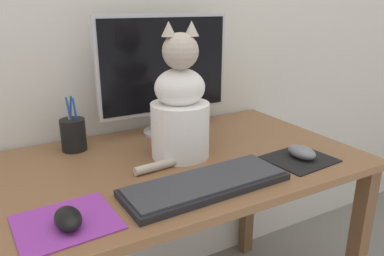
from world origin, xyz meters
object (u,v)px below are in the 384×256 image
(monitor, at_px, (165,71))
(computer_mouse_right, at_px, (302,152))
(keyboard, at_px, (206,184))
(computer_mouse_left, at_px, (68,218))
(cat, at_px, (180,109))
(pen_cup, at_px, (73,134))

(monitor, xyz_separation_m, computer_mouse_right, (0.26, -0.44, -0.21))
(monitor, xyz_separation_m, keyboard, (-0.10, -0.46, -0.22))
(monitor, height_order, computer_mouse_left, monitor)
(cat, bearing_deg, computer_mouse_right, -18.03)
(keyboard, xyz_separation_m, computer_mouse_right, (0.37, 0.02, 0.01))
(cat, bearing_deg, keyboard, -85.51)
(computer_mouse_right, height_order, cat, cat)
(cat, distance_m, pen_cup, 0.37)
(keyboard, height_order, pen_cup, pen_cup)
(computer_mouse_left, relative_size, pen_cup, 0.53)
(monitor, relative_size, cat, 1.20)
(keyboard, relative_size, computer_mouse_right, 4.51)
(keyboard, bearing_deg, pen_cup, 116.53)
(computer_mouse_right, distance_m, pen_cup, 0.75)
(cat, bearing_deg, computer_mouse_left, -133.77)
(keyboard, xyz_separation_m, computer_mouse_left, (-0.36, -0.01, 0.01))
(monitor, xyz_separation_m, computer_mouse_left, (-0.46, -0.47, -0.21))
(monitor, distance_m, cat, 0.25)
(computer_mouse_left, height_order, pen_cup, pen_cup)
(keyboard, bearing_deg, computer_mouse_left, -179.79)
(monitor, height_order, pen_cup, monitor)
(computer_mouse_left, relative_size, cat, 0.23)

